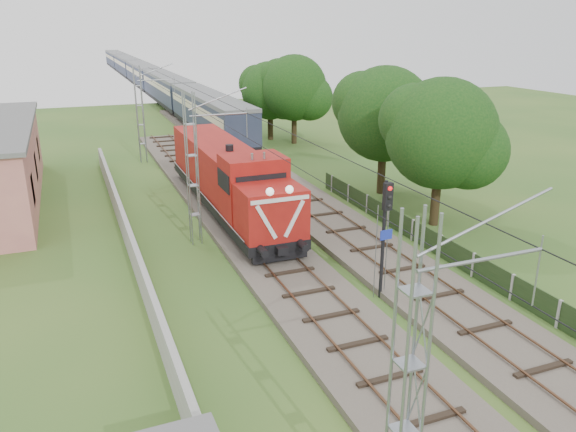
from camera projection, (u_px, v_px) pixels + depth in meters
name	position (u px, v px, depth m)	size (l,w,h in m)	color
ground	(349.00, 343.00, 20.74)	(140.00, 140.00, 0.00)	#2D5720
track_main	(281.00, 266.00, 26.84)	(4.20, 70.00, 0.45)	#6B6054
track_side	(282.00, 186.00, 40.02)	(4.20, 80.00, 0.45)	#6B6054
catenary	(193.00, 170.00, 28.96)	(3.31, 70.00, 8.00)	gray
boundary_wall	(129.00, 238.00, 28.80)	(0.25, 40.00, 1.50)	#9E9E99
fence	(473.00, 265.00, 25.97)	(0.12, 32.00, 1.20)	black
locomotive	(228.00, 177.00, 34.10)	(3.20, 18.26, 4.64)	black
coach_rake	(143.00, 74.00, 100.61)	(3.26, 121.92, 3.77)	black
signal_post	(386.00, 220.00, 22.96)	(0.58, 0.45, 5.22)	black
tree_a	(443.00, 135.00, 31.30)	(6.55, 6.24, 8.50)	#3A2D17
tree_b	(386.00, 115.00, 37.42)	(6.68, 6.36, 8.66)	#3A2D17
tree_c	(271.00, 91.00, 55.67)	(5.98, 5.70, 7.76)	#3A2D17
tree_d	(295.00, 89.00, 53.68)	(6.56, 6.25, 8.51)	#3A2D17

